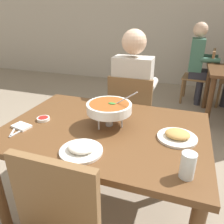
% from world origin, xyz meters
% --- Properties ---
extents(ground_plane, '(16.00, 16.00, 0.00)m').
position_xyz_m(ground_plane, '(0.00, 0.00, 0.00)').
color(ground_plane, gray).
extents(cafe_rear_partition, '(10.00, 0.10, 3.00)m').
position_xyz_m(cafe_rear_partition, '(0.00, 3.67, 1.50)').
color(cafe_rear_partition, '#BCB2A3').
rests_on(cafe_rear_partition, ground_plane).
extents(dining_table_main, '(1.34, 0.94, 0.73)m').
position_xyz_m(dining_table_main, '(0.00, 0.00, 0.63)').
color(dining_table_main, brown).
rests_on(dining_table_main, ground_plane).
extents(chair_diner_main, '(0.44, 0.44, 0.90)m').
position_xyz_m(chair_diner_main, '(-0.00, 0.75, 0.51)').
color(chair_diner_main, brown).
rests_on(chair_diner_main, ground_plane).
extents(diner_main, '(0.40, 0.45, 1.31)m').
position_xyz_m(diner_main, '(0.00, 0.79, 0.75)').
color(diner_main, '#2D2D38').
rests_on(diner_main, ground_plane).
extents(curry_bowl, '(0.33, 0.30, 0.26)m').
position_xyz_m(curry_bowl, '(0.02, 0.04, 0.86)').
color(curry_bowl, silver).
rests_on(curry_bowl, dining_table_main).
extents(rice_plate, '(0.24, 0.24, 0.06)m').
position_xyz_m(rice_plate, '(-0.02, -0.31, 0.75)').
color(rice_plate, white).
rests_on(rice_plate, dining_table_main).
extents(appetizer_plate, '(0.24, 0.24, 0.06)m').
position_xyz_m(appetizer_plate, '(0.47, 0.01, 0.75)').
color(appetizer_plate, white).
rests_on(appetizer_plate, dining_table_main).
extents(sauce_dish, '(0.09, 0.09, 0.02)m').
position_xyz_m(sauce_dish, '(-0.46, -0.04, 0.74)').
color(sauce_dish, white).
rests_on(sauce_dish, dining_table_main).
extents(napkin_folded, '(0.13, 0.10, 0.02)m').
position_xyz_m(napkin_folded, '(-0.53, -0.18, 0.74)').
color(napkin_folded, white).
rests_on(napkin_folded, dining_table_main).
extents(fork_utensil, '(0.08, 0.16, 0.01)m').
position_xyz_m(fork_utensil, '(-0.55, -0.23, 0.73)').
color(fork_utensil, silver).
rests_on(fork_utensil, dining_table_main).
extents(spoon_utensil, '(0.04, 0.17, 0.01)m').
position_xyz_m(spoon_utensil, '(-0.50, -0.23, 0.73)').
color(spoon_utensil, silver).
rests_on(spoon_utensil, dining_table_main).
extents(drink_glass, '(0.07, 0.07, 0.13)m').
position_xyz_m(drink_glass, '(0.53, -0.33, 0.79)').
color(drink_glass, silver).
rests_on(drink_glass, dining_table_main).
extents(chair_bg_left, '(0.48, 0.48, 0.90)m').
position_xyz_m(chair_bg_left, '(0.74, 2.67, 0.51)').
color(chair_bg_left, brown).
rests_on(chair_bg_left, ground_plane).
extents(patron_bg_left, '(0.45, 0.40, 1.31)m').
position_xyz_m(patron_bg_left, '(0.63, 2.64, 0.75)').
color(patron_bg_left, '#2D2D38').
rests_on(patron_bg_left, ground_plane).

